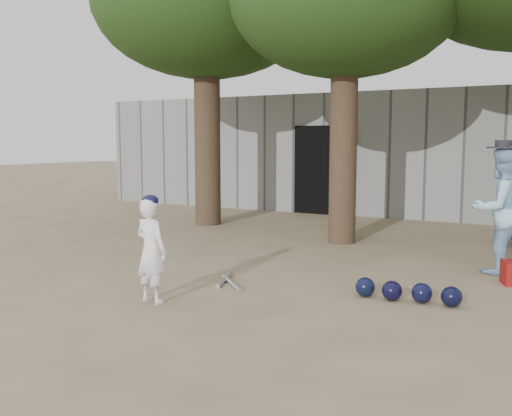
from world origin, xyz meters
The scene contains 6 objects.
ground centered at (0.00, 0.00, 0.00)m, with size 70.00×70.00×0.00m, color #937C5E.
boy_player centered at (0.06, -0.46, 0.59)m, with size 0.43×0.28×1.18m, color white.
spectator_blue centered at (3.33, 2.97, 0.88)m, with size 0.85×0.66×1.75m, color #98C6EC.
back_building centered at (0.00, 10.33, 1.50)m, with size 16.00×5.24×3.00m.
helmet_row centered at (2.59, 0.93, 0.12)m, with size 1.19×0.29×0.23m.
bat_pile centered at (0.37, 0.67, 0.03)m, with size 0.60×0.74×0.06m.
Camera 1 is at (4.11, -5.40, 1.80)m, focal length 40.00 mm.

